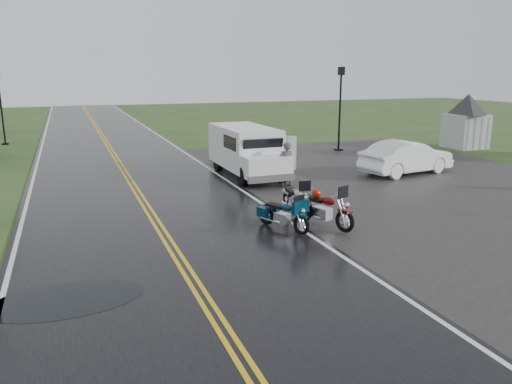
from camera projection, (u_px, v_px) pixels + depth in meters
ground at (178, 259)px, 12.22m from camera, size 120.00×120.00×0.00m
road at (128, 179)px, 21.30m from camera, size 8.00×100.00×0.04m
parking_pad at (416, 183)px, 20.56m from camera, size 14.00×24.00×0.03m
visitor_center at (468, 108)px, 29.46m from camera, size 16.00×10.00×4.80m
motorcycle_red at (345, 212)px, 13.92m from camera, size 1.48×2.35×1.31m
motorcycle_teal at (301, 217)px, 13.75m from camera, size 1.37×2.02×1.12m
motorcycle_silver at (306, 204)px, 14.91m from camera, size 0.90×2.14×1.24m
van_white at (243, 160)px, 19.65m from camera, size 2.13×5.59×2.19m
person_at_van at (286, 165)px, 19.70m from camera, size 0.66×0.45×1.77m
sedan_white at (406, 158)px, 22.16m from camera, size 4.68×2.32×1.47m
lamp_post_far_left at (1, 107)px, 30.79m from camera, size 0.40×0.40×4.63m
lamp_post_far_right at (340, 109)px, 28.34m from camera, size 0.41×0.41×4.79m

